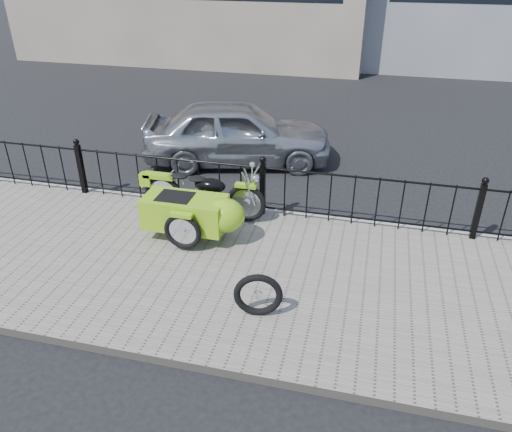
# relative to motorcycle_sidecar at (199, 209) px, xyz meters

# --- Properties ---
(ground) EXTENTS (120.00, 120.00, 0.00)m
(ground) POSITION_rel_motorcycle_sidecar_xyz_m (0.83, -0.34, -0.59)
(ground) COLOR black
(ground) RESTS_ON ground
(sidewalk) EXTENTS (30.00, 3.80, 0.12)m
(sidewalk) POSITION_rel_motorcycle_sidecar_xyz_m (0.83, -0.84, -0.53)
(sidewalk) COLOR slate
(sidewalk) RESTS_ON ground
(curb) EXTENTS (30.00, 0.10, 0.12)m
(curb) POSITION_rel_motorcycle_sidecar_xyz_m (0.83, 1.10, -0.53)
(curb) COLOR gray
(curb) RESTS_ON ground
(iron_fence) EXTENTS (14.11, 0.11, 1.08)m
(iron_fence) POSITION_rel_motorcycle_sidecar_xyz_m (0.83, 0.96, -0.01)
(iron_fence) COLOR black
(iron_fence) RESTS_ON sidewalk
(motorcycle_sidecar) EXTENTS (2.28, 1.48, 0.98)m
(motorcycle_sidecar) POSITION_rel_motorcycle_sidecar_xyz_m (0.00, 0.00, 0.00)
(motorcycle_sidecar) COLOR black
(motorcycle_sidecar) RESTS_ON sidewalk
(spare_tire) EXTENTS (0.64, 0.21, 0.63)m
(spare_tire) POSITION_rel_motorcycle_sidecar_xyz_m (1.40, -1.73, -0.16)
(spare_tire) COLOR black
(spare_tire) RESTS_ON sidewalk
(sedan_car) EXTENTS (4.32, 2.55, 1.38)m
(sedan_car) POSITION_rel_motorcycle_sidecar_xyz_m (-0.30, 3.38, 0.10)
(sedan_car) COLOR #A2A4A9
(sedan_car) RESTS_ON ground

